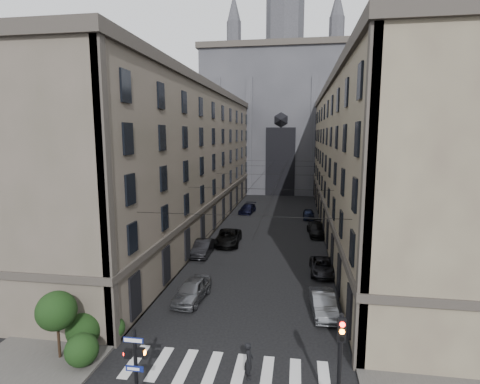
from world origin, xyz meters
The scene contains 19 objects.
sidewalk_left centered at (-10.50, 36.00, 0.07)m, with size 7.00×80.00×0.15m, color #383533.
sidewalk_right centered at (10.50, 36.00, 0.07)m, with size 7.00×80.00×0.15m, color #383533.
zebra_crossing centered at (0.00, 5.00, 0.01)m, with size 11.00×3.20×0.01m, color beige.
building_left centered at (-13.44, 36.00, 9.34)m, with size 13.60×60.60×18.85m.
building_right centered at (13.44, 36.00, 9.34)m, with size 13.60×60.60×18.85m.
gothic_tower centered at (0.00, 74.96, 17.80)m, with size 35.00×23.00×58.00m.
pedestrian_signal_left centered at (-3.51, 1.50, 2.32)m, with size 1.02×0.38×4.00m.
traffic_light_right centered at (5.60, 1.92, 3.29)m, with size 0.34×0.50×5.20m.
shrub_cluster centered at (-8.72, 5.01, 1.80)m, with size 3.90×4.40×3.90m.
tram_wires centered at (0.00, 35.63, 7.25)m, with size 14.00×60.00×0.43m.
car_left_near centered at (-4.20, 13.08, 0.83)m, with size 1.95×4.84×1.65m, color slate.
car_left_midnear centered at (-6.12, 23.83, 0.79)m, with size 1.67×4.80×1.58m, color black.
car_left_midfar centered at (-4.21, 28.08, 0.82)m, with size 2.73×5.92×1.65m, color black.
car_left_far centered at (-4.32, 45.72, 0.73)m, with size 2.04×5.01×1.45m, color black.
car_right_near centered at (5.64, 12.39, 0.76)m, with size 1.62×4.63×1.53m, color slate.
car_right_midnear centered at (6.07, 20.32, 0.67)m, with size 2.22×4.82×1.34m, color black.
car_right_midfar centered at (6.20, 33.67, 0.79)m, with size 2.22×5.47×1.59m, color black.
car_right_far centered at (5.39, 43.00, 0.71)m, with size 1.68×4.18×1.42m, color black.
pedestrian centered at (1.32, 4.53, 0.99)m, with size 0.73×0.48×1.99m, color black.
Camera 1 is at (3.63, -13.26, 12.71)m, focal length 28.00 mm.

